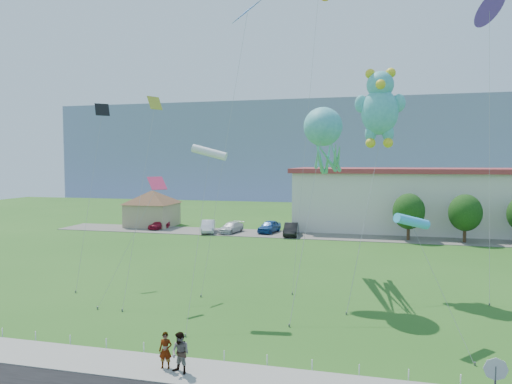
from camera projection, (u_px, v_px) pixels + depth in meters
ground at (252, 352)px, 21.78m from camera, size 160.00×160.00×0.00m
sidewalk at (236, 377)px, 19.11m from camera, size 80.00×2.50×0.10m
parking_strip at (322, 236)px, 55.72m from camera, size 70.00×6.00×0.06m
hill_ridge at (349, 150)px, 137.35m from camera, size 160.00×50.00×25.00m
pavilion at (152, 205)px, 64.05m from camera, size 9.20×9.20×5.00m
stop_sign at (495, 376)px, 15.35m from camera, size 0.80×0.07×2.50m
rope_fence at (245, 358)px, 20.50m from camera, size 26.05×0.05×0.50m
tree_near at (409, 211)px, 52.19m from camera, size 3.60×3.60×5.47m
tree_mid at (465, 213)px, 50.79m from camera, size 3.60×3.60×5.47m
pedestrian_left at (165, 350)px, 19.78m from camera, size 0.63×0.46×1.59m
pedestrian_right at (180, 353)px, 19.29m from camera, size 1.02×0.89×1.76m
parked_car_red at (159, 224)px, 61.19m from camera, size 1.99×3.82×1.24m
parked_car_silver at (208, 226)px, 58.15m from camera, size 2.88×4.94×1.54m
parked_car_white at (231, 227)px, 57.97m from camera, size 2.80×4.78×1.30m
parked_car_blue at (269, 226)px, 58.12m from camera, size 2.62×4.73×1.52m
parked_car_black at (291, 229)px, 55.68m from camera, size 2.01×4.77×1.53m
octopus_kite at (325, 141)px, 31.68m from camera, size 2.56×13.79×12.67m
teddy_bear_kite at (380, 106)px, 33.00m from camera, size 3.74×8.71×15.79m
small_kite_black at (99, 129)px, 36.25m from camera, size 2.12×6.77×13.72m
small_kite_yellow at (151, 125)px, 33.38m from camera, size 1.96×8.11×13.91m
small_kite_cyan at (412, 222)px, 23.69m from camera, size 2.78×4.51×6.41m
small_kite_white at (209, 154)px, 27.95m from camera, size 0.70×6.23×10.08m
small_kite_blue at (246, 17)px, 35.13m from camera, size 2.47×7.35×21.44m
small_kite_purple at (490, 15)px, 33.98m from camera, size 2.06×7.94×21.22m
small_kite_pink at (152, 194)px, 29.61m from camera, size 3.40×3.62×8.10m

